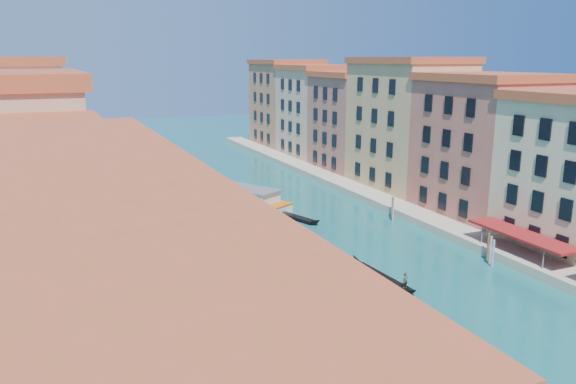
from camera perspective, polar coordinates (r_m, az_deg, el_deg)
name	(u,v)px	position (r m, az deg, el deg)	size (l,w,h in m)	color
left_bank_palazzos	(11,163)	(68.01, -26.34, 2.63)	(12.80, 128.40, 21.00)	beige
right_bank_palazzos	(431,135)	(85.88, 14.30, 5.62)	(12.80, 128.40, 21.00)	#9D403A
quay	(382,201)	(83.04, 9.55, -0.91)	(4.00, 140.00, 1.00)	#A49884
vaporetto_far	(230,195)	(82.38, -5.87, -0.33)	(13.39, 19.17, 2.90)	silver
gondola_fore	(383,276)	(55.51, 9.58, -8.40)	(1.59, 10.46, 2.08)	black
gondola_far	(288,214)	(75.48, -0.04, -2.28)	(4.94, 12.07, 1.77)	black
motorboat_mid	(312,294)	(50.53, 2.46, -10.28)	(4.02, 6.66, 1.32)	silver
motorboat_far	(241,196)	(84.59, -4.84, -0.45)	(2.47, 7.30, 1.50)	silver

